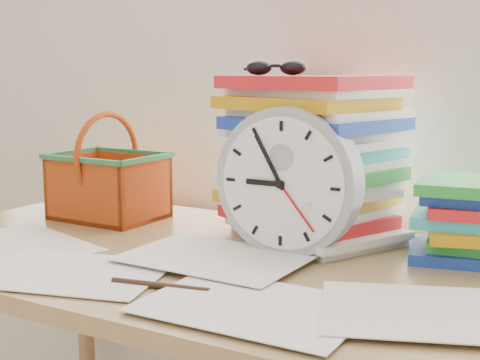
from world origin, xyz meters
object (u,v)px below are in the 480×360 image
Objects in this scene: book_stack at (478,221)px; basket at (108,167)px; paper_stack at (311,157)px; desk at (230,297)px; clock at (288,182)px.

book_stack is 0.82m from basket.
basket is (-0.48, -0.08, -0.04)m from paper_stack.
paper_stack reaches higher than desk.
book_stack is (0.34, -0.01, -0.09)m from paper_stack.
basket is at bearing -170.97° from paper_stack.
basket reaches higher than desk.
paper_stack is 1.42× the size of basket.
desk is 0.34m from paper_stack.
book_stack is at bearing 28.42° from desk.
basket is at bearing 160.13° from desk.
basket is (-0.50, 0.07, -0.02)m from clock.
paper_stack is 0.15m from clock.
paper_stack is 1.25× the size of clock.
paper_stack reaches higher than clock.
clock is (0.08, 0.08, 0.21)m from desk.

